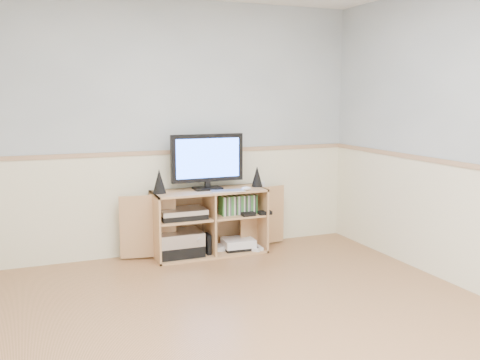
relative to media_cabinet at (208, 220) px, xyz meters
The scene contains 11 objects.
room 2.17m from the media_cabinet, 102.20° to the right, with size 4.04×4.54×2.54m.
media_cabinet is the anchor object (origin of this frame).
monitor 0.62m from the media_cabinet, 90.00° to the right, with size 0.74×0.18×0.55m.
speaker_left 0.66m from the media_cabinet, behind, with size 0.13×0.13×0.23m, color black.
speaker_right 0.68m from the media_cabinet, ahead, with size 0.11×0.11×0.21m, color black.
keyboard 0.40m from the media_cabinet, 53.01° to the right, with size 0.33×0.13×0.01m, color silver.
mouse 0.52m from the media_cabinet, 29.36° to the right, with size 0.10×0.06×0.04m, color white.
av_components 0.33m from the media_cabinet, behind, with size 0.52×0.33×0.47m.
game_consoles 0.39m from the media_cabinet, 12.55° to the right, with size 0.45×0.30×0.11m.
game_cases 0.34m from the media_cabinet, 13.40° to the right, with size 0.38×0.14×0.19m, color #3F8C3F.
wall_outlet 0.71m from the media_cabinet, 14.79° to the left, with size 0.12×0.03×0.12m, color white.
Camera 1 is at (-1.31, -2.92, 1.57)m, focal length 40.00 mm.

